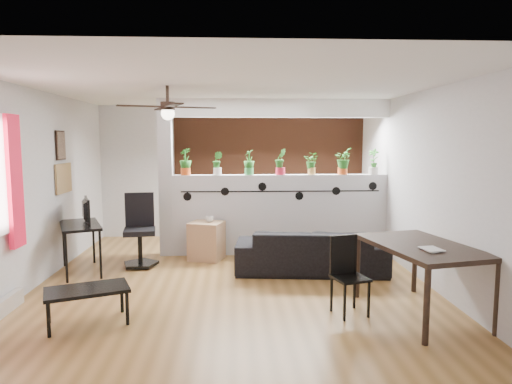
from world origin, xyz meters
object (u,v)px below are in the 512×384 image
at_px(cup, 209,219).
at_px(office_chair, 140,235).
at_px(potted_plant_6, 374,161).
at_px(dining_table, 421,252).
at_px(sofa, 311,251).
at_px(coffee_table, 87,292).
at_px(ceiling_fan, 168,109).
at_px(potted_plant_4, 312,163).
at_px(cube_shelf, 207,241).
at_px(potted_plant_2, 249,162).
at_px(potted_plant_5, 343,160).
at_px(potted_plant_3, 280,161).
at_px(folding_chair, 347,268).
at_px(potted_plant_1, 217,162).
at_px(potted_plant_0, 186,161).
at_px(computer_desk, 80,229).

distance_m(cup, office_chair, 1.11).
relative_size(potted_plant_6, dining_table, 0.27).
xyz_separation_m(sofa, coffee_table, (-2.67, -1.81, 0.04)).
bearing_deg(cup, coffee_table, -114.10).
xyz_separation_m(ceiling_fan, coffee_table, (-0.73, -1.10, -1.97)).
height_order(potted_plant_4, cube_shelf, potted_plant_4).
bearing_deg(potted_plant_4, cube_shelf, -169.04).
bearing_deg(potted_plant_2, potted_plant_5, 0.00).
relative_size(potted_plant_2, sofa, 0.20).
height_order(cup, coffee_table, cup).
height_order(potted_plant_3, sofa, potted_plant_3).
bearing_deg(office_chair, cup, 16.61).
bearing_deg(folding_chair, office_chair, 142.86).
height_order(sofa, folding_chair, folding_chair).
height_order(potted_plant_1, cup, potted_plant_1).
bearing_deg(potted_plant_1, sofa, -38.10).
bearing_deg(sofa, potted_plant_6, -132.96).
height_order(potted_plant_2, coffee_table, potted_plant_2).
bearing_deg(cup, sofa, -26.38).
bearing_deg(potted_plant_4, folding_chair, -91.14).
distance_m(potted_plant_4, potted_plant_6, 1.05).
xyz_separation_m(potted_plant_0, potted_plant_1, (0.53, 0.00, -0.03)).
height_order(ceiling_fan, potted_plant_2, ceiling_fan).
bearing_deg(potted_plant_0, potted_plant_1, 0.00).
relative_size(potted_plant_1, cup, 3.07).
distance_m(potted_plant_2, potted_plant_6, 2.11).
bearing_deg(dining_table, potted_plant_1, 129.61).
bearing_deg(potted_plant_1, cup, -110.24).
bearing_deg(potted_plant_1, dining_table, -50.39).
bearing_deg(computer_desk, cube_shelf, 19.37).
xyz_separation_m(sofa, cup, (-1.52, 0.75, 0.36)).
xyz_separation_m(cup, office_chair, (-1.05, -0.31, -0.18)).
height_order(cube_shelf, folding_chair, folding_chair).
height_order(potted_plant_5, coffee_table, potted_plant_5).
height_order(potted_plant_0, folding_chair, potted_plant_0).
bearing_deg(potted_plant_1, coffee_table, -113.66).
bearing_deg(folding_chair, potted_plant_2, 110.33).
distance_m(ceiling_fan, sofa, 2.88).
relative_size(dining_table, coffee_table, 1.70).
height_order(potted_plant_0, potted_plant_1, potted_plant_0).
distance_m(ceiling_fan, cup, 2.24).
relative_size(ceiling_fan, folding_chair, 1.38).
relative_size(potted_plant_4, potted_plant_5, 0.83).
bearing_deg(computer_desk, ceiling_fan, -30.31).
relative_size(potted_plant_0, potted_plant_2, 1.06).
xyz_separation_m(potted_plant_2, potted_plant_5, (1.58, 0.00, 0.02)).
bearing_deg(computer_desk, potted_plant_3, 17.80).
height_order(potted_plant_3, computer_desk, potted_plant_3).
distance_m(potted_plant_1, cup, 0.96).
relative_size(potted_plant_3, dining_table, 0.27).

